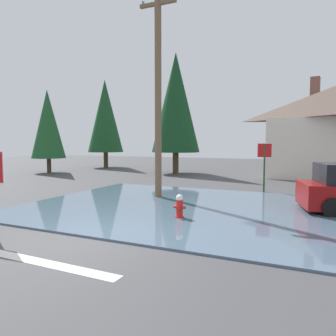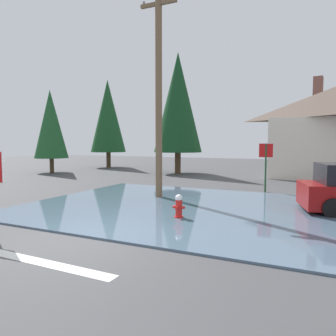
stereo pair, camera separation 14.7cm
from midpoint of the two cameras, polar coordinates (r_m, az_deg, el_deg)
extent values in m
cube|color=#424244|center=(8.34, -13.76, -12.26)|extent=(80.00, 80.00, 0.10)
cube|color=#4C6075|center=(11.62, 3.61, -6.93)|extent=(11.34, 8.87, 0.06)
cube|color=silver|center=(7.29, -23.41, -14.56)|extent=(4.35, 0.38, 0.01)
cylinder|color=red|center=(9.95, 2.36, -8.80)|extent=(0.27, 0.27, 0.09)
cylinder|color=red|center=(9.88, 2.36, -7.12)|extent=(0.20, 0.20, 0.50)
sphere|color=white|center=(9.82, 2.37, -5.35)|extent=(0.22, 0.22, 0.22)
cylinder|color=red|center=(9.93, 1.58, -6.91)|extent=(0.09, 0.08, 0.08)
cylinder|color=red|center=(9.82, 3.15, -7.05)|extent=(0.09, 0.08, 0.08)
cylinder|color=red|center=(9.74, 2.03, -7.14)|extent=(0.10, 0.09, 0.10)
cylinder|color=brown|center=(13.55, -1.35, 12.73)|extent=(0.28, 0.28, 8.53)
cube|color=brown|center=(14.53, -1.38, 27.19)|extent=(1.60, 0.14, 0.14)
cylinder|color=slate|center=(14.87, -3.98, 27.18)|extent=(0.10, 0.10, 0.12)
cylinder|color=#1E4C28|center=(15.78, 17.22, 0.00)|extent=(0.08, 0.08, 2.28)
cube|color=white|center=(15.74, 17.29, 3.00)|extent=(0.67, 0.04, 0.67)
cube|color=red|center=(15.74, 17.29, 3.00)|extent=(0.63, 0.05, 0.63)
cube|color=brown|center=(25.07, 25.24, 11.94)|extent=(0.66, 0.66, 2.26)
cylinder|color=black|center=(12.96, 25.19, -4.85)|extent=(0.67, 0.37, 0.64)
cylinder|color=black|center=(11.17, 27.61, -6.40)|extent=(0.67, 0.37, 0.64)
cylinder|color=#4C3823|center=(24.17, 1.92, 0.94)|extent=(0.45, 0.45, 1.61)
cone|color=#143D1E|center=(24.30, 1.95, 11.55)|extent=(3.59, 3.59, 7.35)
cylinder|color=#4C3823|center=(30.42, -10.39, 1.46)|extent=(0.40, 0.40, 1.45)
cone|color=#194723|center=(30.47, -10.50, 9.06)|extent=(3.23, 3.23, 6.62)
cylinder|color=#4C3823|center=(26.33, -19.80, 0.45)|extent=(0.32, 0.32, 1.14)
cone|color=#1E5128|center=(26.30, -19.99, 7.34)|extent=(2.53, 2.53, 5.19)
camera|label=1|loc=(0.07, -89.63, 0.03)|focal=34.29mm
camera|label=2|loc=(0.07, 90.37, -0.03)|focal=34.29mm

